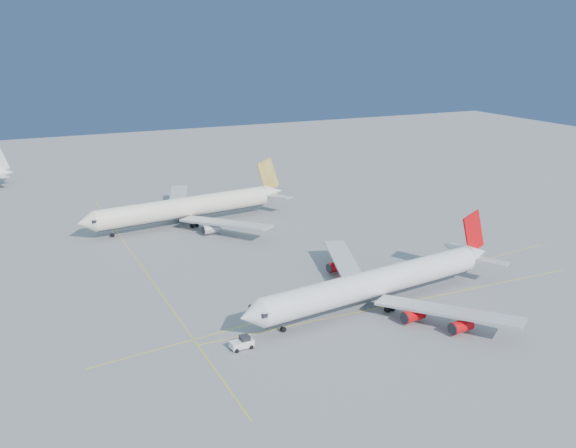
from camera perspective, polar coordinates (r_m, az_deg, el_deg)
name	(u,v)px	position (r m, az deg, el deg)	size (l,w,h in m)	color
ground	(351,283)	(144.72, 5.59, -5.27)	(500.00, 500.00, 0.00)	slate
taxiway_lines	(279,284)	(143.59, -0.79, -5.36)	(118.86, 140.00, 0.02)	yellow
airliner_virgin	(379,282)	(132.94, 8.13, -5.16)	(64.81, 57.74, 16.01)	white
airliner_etihad	(189,207)	(188.92, -8.80, 1.51)	(64.62, 59.20, 16.88)	#EDE5CA
pushback_tug	(242,343)	(115.86, -4.09, -10.48)	(4.21, 2.73, 2.30)	white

